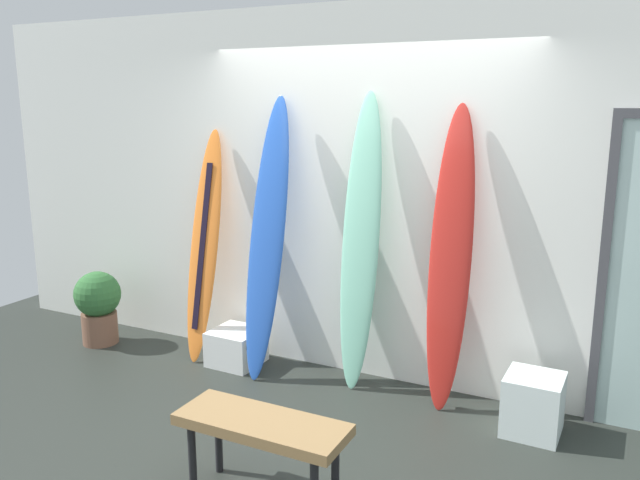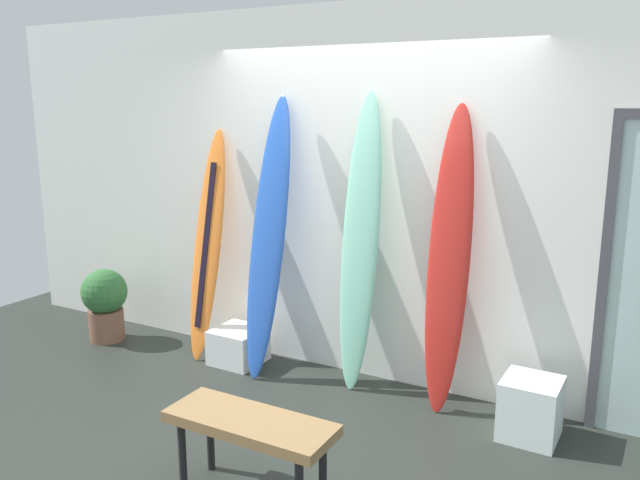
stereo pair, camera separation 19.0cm
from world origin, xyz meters
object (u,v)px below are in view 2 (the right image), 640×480
(surfboard_sunset, at_px, (208,245))
(potted_plant, at_px, (105,301))
(surfboard_crimson, at_px, (449,263))
(bench, at_px, (250,429))
(display_block_center, at_px, (238,346))
(display_block_left, at_px, (530,409))
(surfboard_cobalt, at_px, (268,238))
(surfboard_seafoam, at_px, (360,246))

(surfboard_sunset, relative_size, potted_plant, 2.90)
(surfboard_crimson, height_order, bench, surfboard_crimson)
(surfboard_sunset, height_order, display_block_center, surfboard_sunset)
(surfboard_crimson, xyz_separation_m, display_block_center, (-1.71, -0.08, -0.89))
(surfboard_crimson, bearing_deg, surfboard_sunset, -178.86)
(bench, bearing_deg, display_block_center, 128.11)
(display_block_left, xyz_separation_m, display_block_center, (-2.34, 0.08, -0.05))
(surfboard_crimson, height_order, display_block_left, surfboard_crimson)
(surfboard_cobalt, distance_m, potted_plant, 1.81)
(surfboard_seafoam, distance_m, display_block_left, 1.58)
(display_block_center, relative_size, bench, 0.42)
(surfboard_sunset, xyz_separation_m, surfboard_cobalt, (0.63, -0.05, 0.13))
(surfboard_seafoam, bearing_deg, surfboard_cobalt, -171.35)
(surfboard_cobalt, height_order, bench, surfboard_cobalt)
(display_block_center, bearing_deg, surfboard_sunset, 171.94)
(surfboard_seafoam, relative_size, display_block_left, 5.59)
(surfboard_seafoam, relative_size, display_block_center, 5.58)
(surfboard_cobalt, relative_size, bench, 2.32)
(surfboard_crimson, distance_m, potted_plant, 3.13)
(surfboard_cobalt, bearing_deg, bench, -60.19)
(surfboard_sunset, relative_size, display_block_center, 4.82)
(potted_plant, bearing_deg, bench, -27.87)
(bench, bearing_deg, surfboard_sunset, 134.10)
(surfboard_crimson, height_order, potted_plant, surfboard_crimson)
(surfboard_cobalt, distance_m, surfboard_crimson, 1.40)
(bench, bearing_deg, potted_plant, 152.13)
(potted_plant, bearing_deg, surfboard_crimson, 4.51)
(surfboard_sunset, relative_size, surfboard_seafoam, 0.86)
(surfboard_cobalt, xyz_separation_m, bench, (0.84, -1.47, -0.67))
(surfboard_cobalt, distance_m, display_block_center, 0.98)
(surfboard_crimson, relative_size, display_block_left, 5.37)
(surfboard_sunset, xyz_separation_m, surfboard_crimson, (2.03, 0.04, 0.09))
(surfboard_cobalt, relative_size, display_block_left, 5.51)
(surfboard_seafoam, bearing_deg, potted_plant, -173.78)
(surfboard_cobalt, bearing_deg, surfboard_sunset, 175.36)
(bench, bearing_deg, surfboard_cobalt, 119.81)
(surfboard_sunset, xyz_separation_m, display_block_center, (0.32, -0.04, -0.80))
(surfboard_cobalt, bearing_deg, display_block_center, 178.82)
(surfboard_seafoam, xyz_separation_m, surfboard_crimson, (0.67, -0.02, -0.04))
(potted_plant, bearing_deg, surfboard_cobalt, 5.15)
(surfboard_seafoam, distance_m, display_block_center, 1.40)
(surfboard_sunset, distance_m, potted_plant, 1.19)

